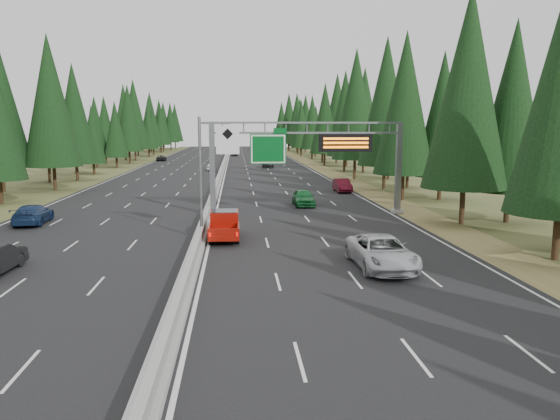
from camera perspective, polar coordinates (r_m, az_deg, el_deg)
The scene contains 18 objects.
road at distance 91.04m, azimuth -6.08°, elevation 3.90°, with size 32.00×260.00×0.08m, color black.
shoulder_right at distance 92.32m, azimuth 5.06°, elevation 3.98°, with size 3.60×260.00×0.06m, color olive.
shoulder_left at distance 93.21m, azimuth -17.11°, elevation 3.68°, with size 3.60×260.00×0.06m, color #485226.
median_barrier at distance 91.01m, azimuth -6.08°, elevation 4.14°, with size 0.70×260.00×0.85m.
sign_gantry at distance 46.13m, azimuth 3.63°, elevation 5.95°, with size 16.75×0.98×7.80m.
hov_sign_pole at distance 35.83m, azimuth -7.40°, elevation 4.28°, with size 2.80×0.50×8.00m.
tree_row_right at distance 85.96m, azimuth 8.62°, elevation 9.86°, with size 12.08×242.01×18.71m.
tree_row_left at distance 95.31m, azimuth -19.63°, elevation 9.20°, with size 12.56×244.16×18.91m.
silver_minivan at distance 29.13m, azimuth 10.58°, elevation -4.35°, with size 2.78×6.03×1.68m, color silver.
red_pickup at distance 36.63m, azimuth -5.83°, elevation -1.37°, with size 1.95×5.45×1.78m.
car_ahead_green at distance 51.52m, azimuth 2.46°, elevation 1.32°, with size 1.87×4.64×1.58m, color #155F2A.
car_ahead_dkred at distance 63.17m, azimuth 6.53°, elevation 2.57°, with size 1.58×4.54×1.50m, color #540C19.
car_ahead_dkgrey at distance 101.87m, azimuth -1.25°, elevation 4.90°, with size 2.15×5.29×1.54m, color black.
car_ahead_white at distance 137.19m, azimuth -2.09°, elevation 5.83°, with size 2.49×5.40×1.50m, color silver.
car_ahead_far at distance 144.64m, azimuth -4.77°, elevation 5.91°, with size 1.54×3.82×1.30m, color black.
car_onc_blue at distance 45.80m, azimuth -24.42°, elevation -0.40°, with size 2.11×5.19×1.51m, color navy.
car_onc_white at distance 95.19m, azimuth -7.23°, elevation 4.49°, with size 1.51×3.74×1.28m, color white.
car_onc_far at distance 125.56m, azimuth -12.29°, elevation 5.33°, with size 2.10×4.56×1.27m, color black.
Camera 1 is at (2.31, -10.72, 7.35)m, focal length 35.00 mm.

